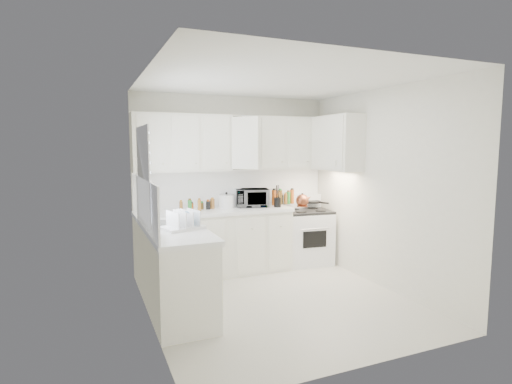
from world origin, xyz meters
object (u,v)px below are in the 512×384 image
rice_cooker (227,200)px  microwave (252,196)px  tea_kettle (302,200)px  stove (307,230)px  dish_rack (183,218)px  utensil_crock (278,196)px

rice_cooker → microwave: bearing=1.8°
tea_kettle → rice_cooker: 1.15m
stove → rice_cooker: (-1.28, 0.15, 0.52)m
microwave → tea_kettle: bearing=-6.6°
microwave → dish_rack: bearing=-123.2°
rice_cooker → dish_rack: (-0.94, -1.28, 0.00)m
stove → microwave: 1.06m
stove → microwave: bearing=179.4°
tea_kettle → utensil_crock: utensil_crock is taller
microwave → utensil_crock: 0.39m
tea_kettle → utensil_crock: (-0.38, 0.07, 0.07)m
stove → rice_cooker: rice_cooker is taller
stove → rice_cooker: 1.39m
stove → tea_kettle: bearing=-132.2°
stove → utensil_crock: (-0.56, -0.09, 0.58)m
rice_cooker → utensil_crock: 0.76m
utensil_crock → stove: bearing=9.0°
rice_cooker → stove: bearing=1.5°
utensil_crock → tea_kettle: bearing=-10.5°
stove → dish_rack: bearing=-146.8°
tea_kettle → rice_cooker: size_ratio=1.04×
tea_kettle → microwave: size_ratio=0.50×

